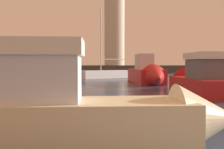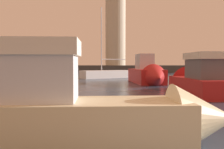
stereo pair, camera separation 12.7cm
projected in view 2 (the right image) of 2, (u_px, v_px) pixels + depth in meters
The scene contains 7 objects.
ground_plane at pixel (119, 81), 29.29m from camera, with size 220.00×220.00×0.00m, color #2D3D51.
breakwater at pixel (111, 69), 56.42m from camera, with size 60.79×5.86×1.55m, color #423F3D.
lighthouse at pixel (115, 24), 56.05m from camera, with size 4.32×4.32×18.97m.
motorboat_2 at pixel (148, 74), 24.82m from camera, with size 2.85×8.67×3.26m.
motorboat_5 at pixel (196, 80), 16.98m from camera, with size 2.44×7.86×3.12m.
motorboat_6 at pixel (105, 112), 6.16m from camera, with size 6.55×1.84×2.74m.
sailboat_moored at pixel (106, 74), 34.61m from camera, with size 7.00×5.23×9.27m.
Camera 2 is at (-1.87, -1.99, 1.89)m, focal length 41.79 mm.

